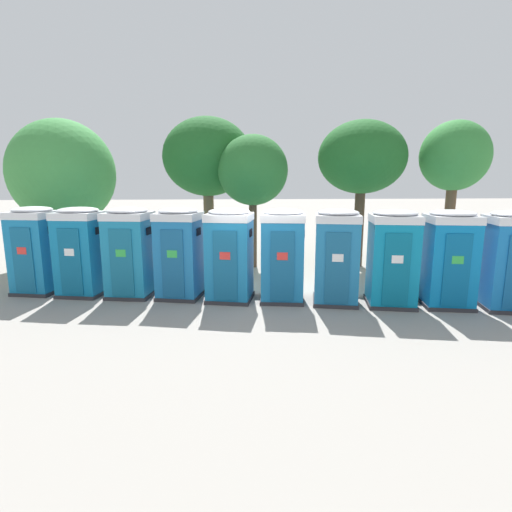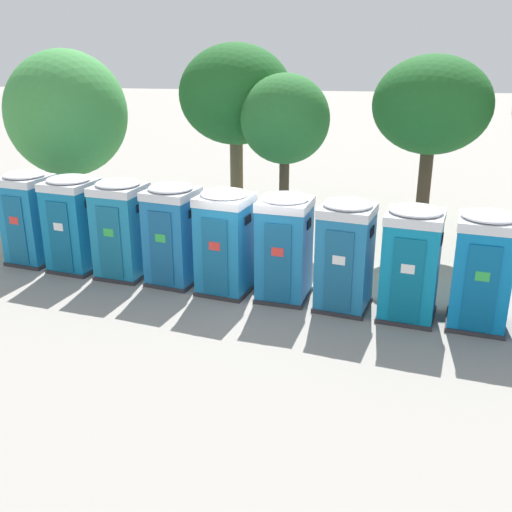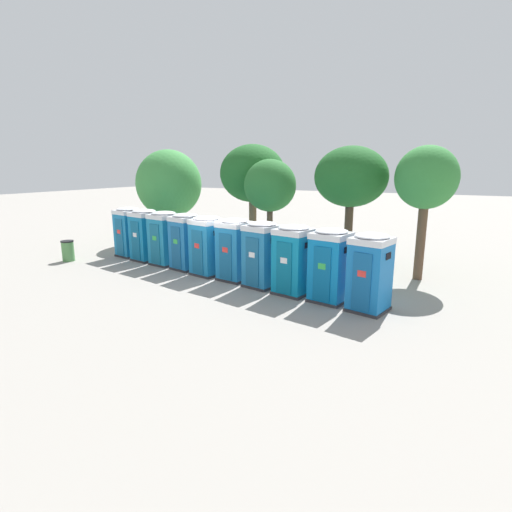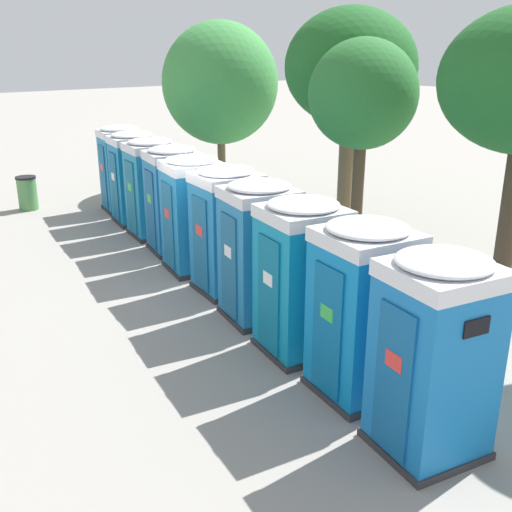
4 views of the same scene
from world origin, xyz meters
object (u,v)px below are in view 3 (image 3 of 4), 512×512
Objects in this scene: street_tree_0 at (351,178)px; street_tree_1 at (426,179)px; street_tree_2 at (169,184)px; street_tree_3 at (270,186)px; portapotty_3 at (186,241)px; portapotty_0 at (129,232)px; portapotty_1 at (145,235)px; portapotty_7 at (293,259)px; portapotty_2 at (165,238)px; portapotty_5 at (234,249)px; portapotty_6 at (262,254)px; trash_can at (68,251)px; street_tree_4 at (253,174)px; portapotty_8 at (330,265)px; portapotty_9 at (370,272)px; portapotty_4 at (207,245)px.

street_tree_0 is 1.02× the size of street_tree_1.
street_tree_3 is at bearing -8.38° from street_tree_2.
portapotty_3 is 7.32m from street_tree_2.
street_tree_1 is at bearing 9.08° from portapotty_0.
street_tree_2 is at bearing 171.62° from street_tree_3.
portapotty_1 is at bearing -146.63° from street_tree_3.
portapotty_1 and portapotty_7 have the same top height.
portapotty_2 is 8.99m from street_tree_0.
street_tree_0 reaches higher than portapotty_5.
street_tree_2 is 1.13× the size of street_tree_3.
portapotty_7 is at bearing -11.69° from portapotty_6.
trash_can is at bearing -166.82° from portapotty_3.
street_tree_4 reaches higher than portapotty_6.
portapotty_8 is at bearing -9.59° from portapotty_6.
street_tree_4 is at bearing 83.43° from portapotty_3.
portapotty_1 is 5.41m from street_tree_2.
portapotty_7 is 1.45m from portapotty_8.
portapotty_0 is 3.04m from trash_can.
street_tree_1 reaches higher than portapotty_7.
street_tree_3 is at bearing 59.13° from portapotty_3.
street_tree_3 is (3.75, 3.65, 2.33)m from portapotty_2.
portapotty_7 is 2.89m from portapotty_9.
street_tree_0 is (0.71, 4.88, 2.80)m from portapotty_7.
portapotty_8 is (9.94, -1.81, -0.00)m from portapotty_1.
portapotty_2 is 7.21m from portapotty_7.
trash_can is at bearing -178.58° from portapotty_7.
trash_can is at bearing -171.89° from portapotty_4.
street_tree_1 is (10.95, 2.79, 2.78)m from portapotty_2.
portapotty_1 and portapotty_5 have the same top height.
portapotty_3 is at bearing 165.44° from portapotty_4.
street_tree_1 is at bearing 17.60° from portapotty_3.
portapotty_5 reaches higher than trash_can.
portapotty_0 is 4.75m from street_tree_2.
portapotty_5 is 1.00× the size of portapotty_8.
street_tree_2 is 0.97× the size of street_tree_4.
portapotty_4 is at bearing 170.25° from portapotty_6.
portapotty_8 is 0.46× the size of street_tree_2.
street_tree_0 reaches higher than portapotty_2.
portapotty_4 is at bearing -14.56° from portapotty_3.
portapotty_6 is 1.00× the size of portapotty_7.
street_tree_3 reaches higher than portapotty_5.
portapotty_2 is 1.00× the size of portapotty_5.
portapotty_5 is 4.33m from portapotty_8.
portapotty_2 and portapotty_3 have the same top height.
portapotty_1 is at bearing -168.39° from street_tree_1.
portapotty_0 is 1.00× the size of portapotty_5.
portapotty_1 is 3.88m from trash_can.
portapotty_3 is at bearing 168.64° from portapotty_6.
portapotty_2 is at bearing 170.78° from portapotty_3.
portapotty_3 and portapotty_8 have the same top height.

